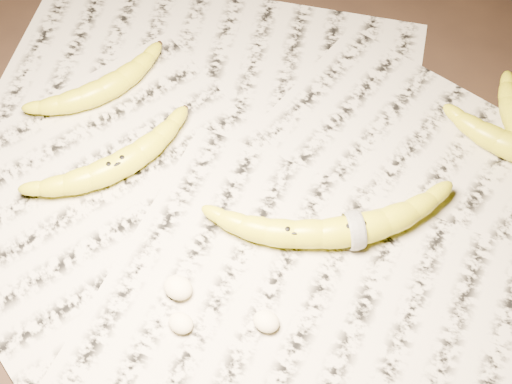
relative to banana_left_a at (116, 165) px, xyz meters
The scene contains 10 objects.
ground 0.20m from the banana_left_a, ahead, with size 3.00×3.00×0.00m, color black.
newspaper_patch 0.20m from the banana_left_a, ahead, with size 0.90×0.70×0.01m, color #B9B29E.
banana_left_a is the anchor object (origin of this frame).
banana_left_b 0.12m from the banana_left_a, 133.50° to the left, with size 0.17×0.05×0.03m, color yellow, non-canonical shape.
banana_center 0.23m from the banana_left_a, ahead, with size 0.18×0.05×0.03m, color yellow, non-canonical shape.
banana_taped 0.29m from the banana_left_a, 11.86° to the left, with size 0.22×0.06×0.04m, color yellow, non-canonical shape.
measuring_tape 0.29m from the banana_left_a, 11.86° to the left, with size 0.05×0.05×0.00m, color white.
flesh_chunk_a 0.18m from the banana_left_a, 32.75° to the right, with size 0.03×0.03×0.02m, color beige.
flesh_chunk_b 0.21m from the banana_left_a, 36.62° to the right, with size 0.03×0.02×0.02m, color beige.
flesh_chunk_c 0.26m from the banana_left_a, 17.88° to the right, with size 0.03×0.02×0.02m, color beige.
Camera 1 is at (0.18, -0.35, 0.74)m, focal length 50.00 mm.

